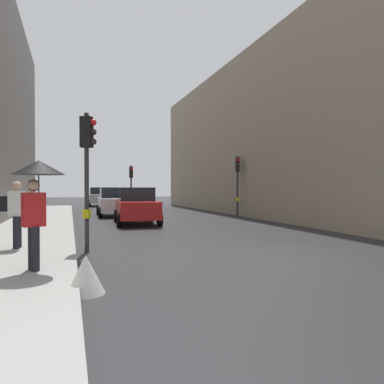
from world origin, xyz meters
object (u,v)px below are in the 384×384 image
(traffic_light_mid_street, at_px, (237,175))
(car_silver_hatchback, at_px, (99,197))
(traffic_light_near_right, at_px, (87,156))
(warning_sign_triangle, at_px, (86,274))
(car_red_sedan, at_px, (137,206))
(traffic_light_far_median, at_px, (131,179))
(pedestrian_with_umbrella, at_px, (37,184))
(pedestrian_with_black_backpack, at_px, (15,210))
(car_white_compact, at_px, (114,202))

(traffic_light_mid_street, bearing_deg, car_silver_hatchback, 114.58)
(traffic_light_near_right, distance_m, warning_sign_triangle, 4.67)
(traffic_light_mid_street, relative_size, car_red_sedan, 0.85)
(traffic_light_far_median, relative_size, pedestrian_with_umbrella, 1.60)
(car_silver_hatchback, bearing_deg, traffic_light_far_median, -77.12)
(traffic_light_far_median, relative_size, pedestrian_with_black_backpack, 1.93)
(traffic_light_mid_street, bearing_deg, pedestrian_with_umbrella, -129.48)
(car_white_compact, bearing_deg, warning_sign_triangle, -98.01)
(traffic_light_mid_street, distance_m, pedestrian_with_umbrella, 16.12)
(traffic_light_mid_street, xyz_separation_m, traffic_light_far_median, (-5.24, 7.52, -0.16))
(traffic_light_mid_street, relative_size, pedestrian_with_umbrella, 1.71)
(traffic_light_near_right, bearing_deg, car_red_sedan, 70.41)
(car_red_sedan, xyz_separation_m, warning_sign_triangle, (-2.83, -11.41, -0.55))
(traffic_light_mid_street, height_order, traffic_light_far_median, traffic_light_mid_street)
(traffic_light_near_right, xyz_separation_m, car_silver_hatchback, (2.14, 25.16, -1.74))
(traffic_light_near_right, distance_m, car_red_sedan, 7.99)
(car_white_compact, bearing_deg, car_silver_hatchback, 90.02)
(traffic_light_mid_street, relative_size, car_silver_hatchback, 0.86)
(car_white_compact, distance_m, warning_sign_triangle, 16.93)
(car_red_sedan, xyz_separation_m, car_silver_hatchback, (-0.47, 17.82, 0.00))
(traffic_light_far_median, height_order, pedestrian_with_black_backpack, traffic_light_far_median)
(pedestrian_with_umbrella, distance_m, pedestrian_with_black_backpack, 3.08)
(car_red_sedan, distance_m, warning_sign_triangle, 11.77)
(car_silver_hatchback, xyz_separation_m, pedestrian_with_black_backpack, (-3.97, -24.89, 0.29))
(car_silver_hatchback, bearing_deg, pedestrian_with_umbrella, -96.58)
(pedestrian_with_umbrella, bearing_deg, pedestrian_with_black_backpack, 104.73)
(car_silver_hatchback, bearing_deg, warning_sign_triangle, -94.60)
(traffic_light_far_median, xyz_separation_m, pedestrian_with_black_backpack, (-5.76, -17.04, -1.20))
(traffic_light_mid_street, distance_m, car_white_compact, 7.78)
(traffic_light_mid_street, height_order, traffic_light_near_right, traffic_light_near_right)
(car_white_compact, bearing_deg, pedestrian_with_umbrella, -101.82)
(car_silver_hatchback, bearing_deg, car_white_compact, -89.98)
(warning_sign_triangle, bearing_deg, traffic_light_mid_street, 55.89)
(traffic_light_far_median, distance_m, car_red_sedan, 10.16)
(pedestrian_with_umbrella, bearing_deg, traffic_light_mid_street, 50.52)
(traffic_light_far_median, xyz_separation_m, car_white_compact, (-1.79, -4.62, -1.49))
(traffic_light_near_right, height_order, car_silver_hatchback, traffic_light_near_right)
(traffic_light_mid_street, height_order, warning_sign_triangle, traffic_light_mid_street)
(traffic_light_mid_street, distance_m, traffic_light_far_median, 9.16)
(traffic_light_mid_street, relative_size, traffic_light_far_median, 1.07)
(pedestrian_with_umbrella, bearing_deg, traffic_light_near_right, 68.04)
(car_red_sedan, relative_size, car_silver_hatchback, 1.02)
(traffic_light_mid_street, distance_m, warning_sign_triangle, 16.88)
(car_red_sedan, height_order, car_white_compact, same)
(warning_sign_triangle, bearing_deg, traffic_light_far_median, 79.01)
(pedestrian_with_black_backpack, bearing_deg, traffic_light_near_right, -8.33)
(car_silver_hatchback, relative_size, pedestrian_with_umbrella, 1.98)
(traffic_light_far_median, relative_size, traffic_light_near_right, 0.90)
(car_red_sedan, relative_size, warning_sign_triangle, 6.64)
(traffic_light_near_right, height_order, car_white_compact, traffic_light_near_right)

